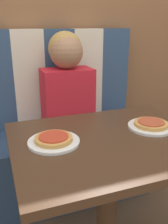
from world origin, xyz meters
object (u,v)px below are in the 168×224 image
person (67,81)px  pizza_left (54,138)px  pizza_right (151,123)px  plate_right (151,127)px  plate_left (54,142)px

person → pizza_left: person is taller
pizza_right → plate_right: bearing=0.0°
pizza_right → pizza_left: bearing=180.0°
pizza_right → plate_left: bearing=180.0°
person → plate_left: bearing=-111.4°
plate_right → pizza_left: size_ratio=1.37×
pizza_left → plate_left: bearing=0.0°
plate_right → pizza_right: pizza_right is taller
plate_right → pizza_right: size_ratio=1.37×
person → plate_right: 0.66m
person → pizza_right: (0.24, -0.61, -0.10)m
plate_left → pizza_right: 0.48m
person → plate_left: 0.66m
plate_right → pizza_right: 0.02m
plate_left → plate_right: (0.48, 0.00, 0.00)m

